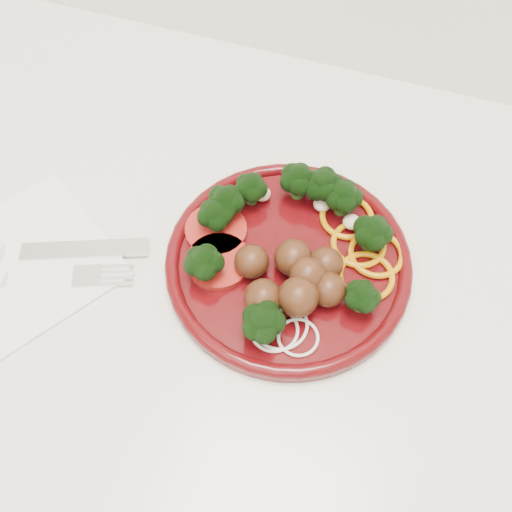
% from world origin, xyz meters
% --- Properties ---
extents(counter, '(2.40, 0.60, 0.90)m').
position_xyz_m(counter, '(0.00, 1.70, 0.45)').
color(counter, white).
rests_on(counter, ground).
extents(plate, '(0.24, 0.24, 0.05)m').
position_xyz_m(plate, '(0.21, 1.70, 0.92)').
color(plate, '#3E0608').
rests_on(plate, counter).
extents(napkin, '(0.22, 0.22, 0.00)m').
position_xyz_m(napkin, '(-0.04, 1.62, 0.90)').
color(napkin, white).
rests_on(napkin, counter).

